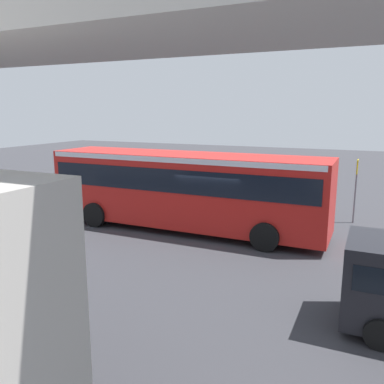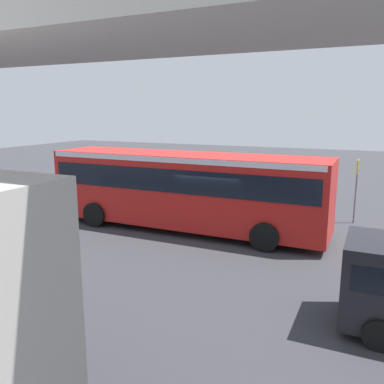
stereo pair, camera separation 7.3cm
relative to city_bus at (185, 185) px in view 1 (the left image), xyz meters
The scene contains 8 objects.
ground 2.39m from the city_bus, behind, with size 80.00×80.00×0.00m, color #38383D.
city_bus is the anchor object (origin of this frame).
pedestrian 4.36m from the city_bus, 38.12° to the right, with size 0.38×0.38×1.79m.
traffic_sign 7.45m from the city_bus, 148.12° to the right, with size 0.08×0.60×2.80m.
lane_dash_leftmost 8.05m from the city_bus, 162.34° to the right, with size 2.00×0.20×0.01m, color silver.
lane_dash_left 4.59m from the city_bus, 145.52° to the right, with size 2.00×0.20×0.01m, color silver.
lane_dash_centre 3.08m from the city_bus, 77.09° to the right, with size 2.00×0.20×0.01m, color silver.
lane_dash_right 5.46m from the city_bus, 27.58° to the right, with size 2.00×0.20×0.01m, color silver.
Camera 1 is at (-5.48, 14.33, 4.84)m, focal length 37.42 mm.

